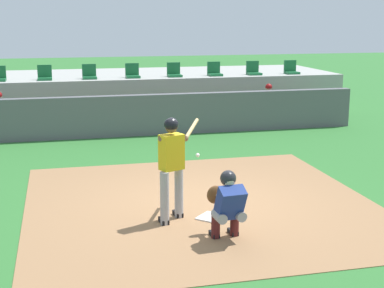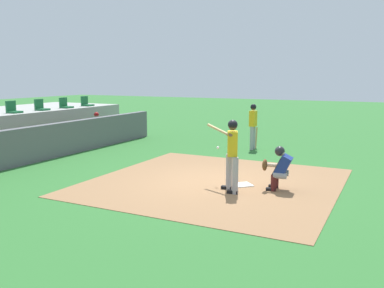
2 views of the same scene
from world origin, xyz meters
TOP-DOWN VIEW (x-y plane):
  - ground_plane at (0.00, 0.00)m, footprint 80.00×80.00m
  - dirt_infield at (0.00, 0.00)m, footprint 6.40×6.40m
  - home_plate at (0.00, -0.80)m, footprint 0.62×0.62m
  - batter_at_plate at (-0.68, -0.73)m, footprint 0.95×1.20m
  - catcher_crouched at (-0.02, -1.75)m, footprint 0.51×2.01m
  - dugout_wall at (0.00, 6.50)m, footprint 13.00×0.30m
  - dugout_bench at (0.00, 7.50)m, footprint 11.80×0.44m
  - dugout_player_1 at (4.19, 7.34)m, footprint 0.49×0.70m
  - stands_platform at (0.00, 10.90)m, footprint 15.00×4.40m
  - stadium_seat_2 at (-2.89, 9.38)m, footprint 0.46×0.46m
  - stadium_seat_3 at (-1.44, 9.38)m, footprint 0.46×0.46m
  - stadium_seat_4 at (0.00, 9.38)m, footprint 0.46×0.46m
  - stadium_seat_5 at (1.44, 9.38)m, footprint 0.46×0.46m
  - stadium_seat_6 at (2.89, 9.38)m, footprint 0.46×0.46m
  - stadium_seat_7 at (4.33, 9.38)m, footprint 0.46×0.46m
  - stadium_seat_8 at (5.78, 9.38)m, footprint 0.46×0.46m

SIDE VIEW (x-z plane):
  - ground_plane at x=0.00m, z-range 0.00..0.00m
  - dirt_infield at x=0.00m, z-range 0.00..0.01m
  - home_plate at x=0.00m, z-range 0.01..0.04m
  - dugout_bench at x=0.00m, z-range 0.00..0.45m
  - dugout_wall at x=0.00m, z-range 0.00..1.20m
  - catcher_crouched at x=-0.02m, z-range 0.05..1.17m
  - dugout_player_1 at x=4.19m, z-range 0.02..1.32m
  - stands_platform at x=0.00m, z-range 0.00..1.40m
  - batter_at_plate at x=-0.68m, z-range 0.13..1.94m
  - stadium_seat_2 at x=-2.89m, z-range 1.29..1.77m
  - stadium_seat_3 at x=-1.44m, z-range 1.29..1.77m
  - stadium_seat_4 at x=0.00m, z-range 1.29..1.77m
  - stadium_seat_5 at x=1.44m, z-range 1.29..1.77m
  - stadium_seat_6 at x=2.89m, z-range 1.29..1.77m
  - stadium_seat_7 at x=4.33m, z-range 1.29..1.77m
  - stadium_seat_8 at x=5.78m, z-range 1.29..1.77m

